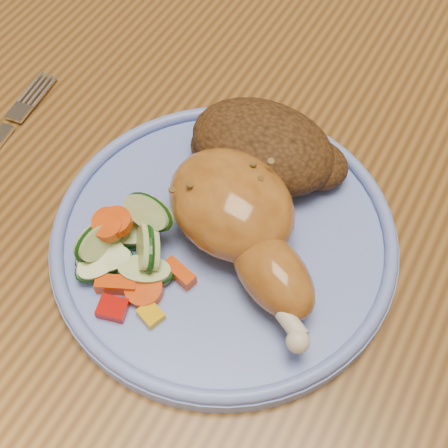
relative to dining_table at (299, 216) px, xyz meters
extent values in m
plane|color=#53351C|center=(0.00, 0.00, -0.67)|extent=(4.00, 4.00, 0.00)
cube|color=brown|center=(0.00, 0.00, 0.06)|extent=(0.90, 1.40, 0.04)
cube|color=#4C2D16|center=(0.00, 0.55, -0.24)|extent=(0.42, 0.42, 0.04)
cylinder|color=#4C2D16|center=(-0.18, 0.37, -0.46)|extent=(0.04, 0.04, 0.41)
cylinder|color=#4C2D16|center=(-0.18, 0.73, -0.46)|extent=(0.04, 0.04, 0.41)
cylinder|color=#6B81D7|center=(-0.02, -0.11, 0.09)|extent=(0.26, 0.26, 0.01)
torus|color=#6B81D7|center=(-0.02, -0.11, 0.10)|extent=(0.26, 0.26, 0.01)
ellipsoid|color=#AA6523|center=(-0.02, -0.10, 0.12)|extent=(0.13, 0.11, 0.05)
ellipsoid|color=#AA6523|center=(0.03, -0.13, 0.12)|extent=(0.09, 0.08, 0.04)
sphere|color=beige|center=(0.06, -0.17, 0.12)|extent=(0.02, 0.02, 0.02)
ellipsoid|color=#482A12|center=(-0.03, -0.03, 0.12)|extent=(0.12, 0.08, 0.05)
ellipsoid|color=#482A12|center=(0.01, -0.02, 0.11)|extent=(0.06, 0.05, 0.03)
ellipsoid|color=#482A12|center=(-0.06, -0.04, 0.11)|extent=(0.05, 0.04, 0.02)
cube|color=#A50A05|center=(-0.06, -0.20, 0.10)|extent=(0.02, 0.02, 0.01)
cube|color=#E5A507|center=(-0.03, -0.19, 0.10)|extent=(0.02, 0.02, 0.01)
cylinder|color=#ED4707|center=(-0.08, -0.15, 0.12)|extent=(0.02, 0.02, 0.01)
cube|color=#ED4707|center=(-0.03, -0.15, 0.10)|extent=(0.03, 0.02, 0.01)
cylinder|color=#ED4707|center=(-0.10, -0.14, 0.10)|extent=(0.02, 0.02, 0.01)
cube|color=#ED4707|center=(-0.07, -0.18, 0.10)|extent=(0.03, 0.02, 0.01)
cylinder|color=#ED4707|center=(-0.05, -0.17, 0.10)|extent=(0.03, 0.03, 0.01)
cylinder|color=#ED4707|center=(-0.09, -0.15, 0.12)|extent=(0.02, 0.02, 0.01)
cylinder|color=#BFD288|center=(-0.08, -0.17, 0.10)|extent=(0.05, 0.05, 0.02)
cylinder|color=#BFD288|center=(-0.08, -0.14, 0.10)|extent=(0.05, 0.05, 0.02)
cylinder|color=#BFD288|center=(-0.05, -0.16, 0.10)|extent=(0.05, 0.05, 0.01)
cylinder|color=#BFD288|center=(-0.07, -0.13, 0.12)|extent=(0.04, 0.04, 0.03)
cylinder|color=#BFD288|center=(-0.06, -0.15, 0.11)|extent=(0.04, 0.04, 0.04)
cylinder|color=#BFD288|center=(-0.09, -0.16, 0.11)|extent=(0.04, 0.04, 0.04)
cylinder|color=#BFD288|center=(-0.08, -0.17, 0.10)|extent=(0.05, 0.05, 0.02)
cube|color=silver|center=(-0.24, -0.08, 0.09)|extent=(0.02, 0.06, 0.00)
camera|label=1|loc=(0.10, -0.33, 0.48)|focal=50.00mm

